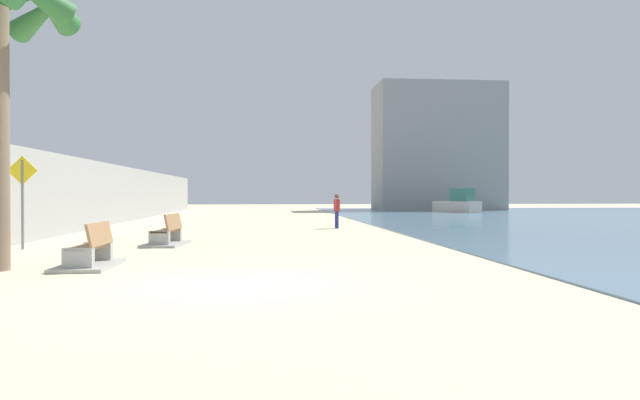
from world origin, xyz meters
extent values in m
plane|color=beige|center=(0.00, 18.00, 0.00)|extent=(120.00, 120.00, 0.00)
cube|color=#9E9E99|center=(-7.50, 18.00, 1.56)|extent=(0.80, 64.00, 3.11)
cone|color=#2D6B33|center=(-4.25, 3.13, 5.63)|extent=(2.07, 1.90, 1.08)
cone|color=#2D6B33|center=(-5.15, 3.31, 5.82)|extent=(2.28, 1.00, 1.41)
cube|color=#9E9E99|center=(-3.20, 2.00, 0.25)|extent=(0.60, 0.21, 0.50)
cube|color=#9E9E99|center=(-3.18, 3.40, 0.25)|extent=(0.60, 0.21, 0.50)
cube|color=#997047|center=(-3.19, 2.70, 0.45)|extent=(0.52, 1.61, 0.06)
cube|color=#997047|center=(-2.96, 2.70, 0.73)|extent=(0.18, 1.60, 0.50)
cube|color=#9E9E99|center=(-3.19, 2.70, 0.04)|extent=(1.13, 2.11, 0.08)
cube|color=#9E9E99|center=(-2.51, 7.47, 0.25)|extent=(0.62, 0.26, 0.50)
cube|color=#9E9E99|center=(-2.36, 8.86, 0.25)|extent=(0.62, 0.26, 0.50)
cube|color=#997047|center=(-2.43, 8.16, 0.45)|extent=(0.67, 1.64, 0.06)
cube|color=#997047|center=(-2.21, 8.14, 0.73)|extent=(0.34, 1.61, 0.50)
cube|color=#9E9E99|center=(-2.43, 8.16, 0.04)|extent=(1.32, 2.21, 0.08)
cylinder|color=navy|center=(3.91, 16.51, 0.39)|extent=(0.12, 0.12, 0.79)
cylinder|color=navy|center=(3.94, 16.39, 0.39)|extent=(0.12, 0.12, 0.79)
cube|color=#B22D33|center=(3.93, 16.45, 1.07)|extent=(0.27, 0.36, 0.56)
sphere|color=brown|center=(3.93, 16.45, 1.49)|extent=(0.21, 0.21, 0.21)
cylinder|color=#B22D33|center=(3.86, 16.66, 1.10)|extent=(0.09, 0.09, 0.50)
cylinder|color=#B22D33|center=(3.99, 16.24, 1.10)|extent=(0.09, 0.09, 0.50)
cube|color=beige|center=(16.63, 37.64, 0.50)|extent=(3.20, 4.56, 0.92)
cube|color=#337060|center=(16.92, 37.05, 1.50)|extent=(1.75, 2.17, 1.07)
cylinder|color=slate|center=(-6.31, 7.17, 1.28)|extent=(0.08, 0.08, 2.56)
cube|color=yellow|center=(-6.31, 7.17, 2.26)|extent=(0.85, 0.03, 0.85)
cube|color=gray|center=(17.45, 46.00, 6.10)|extent=(12.00, 6.00, 12.20)
camera|label=1|loc=(0.61, -10.51, 1.60)|focal=33.20mm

